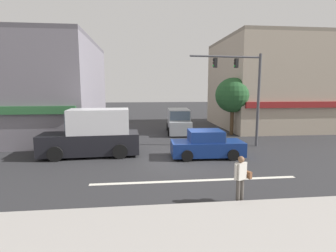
% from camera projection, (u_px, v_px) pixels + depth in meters
% --- Properties ---
extents(ground_plane, '(120.00, 120.00, 0.00)m').
position_uv_depth(ground_plane, '(183.00, 159.00, 14.73)').
color(ground_plane, '#2B2B2D').
extents(lane_marking_stripe, '(9.00, 0.24, 0.01)m').
position_uv_depth(lane_marking_stripe, '(196.00, 181.00, 11.29)').
color(lane_marking_stripe, silver).
rests_on(lane_marking_stripe, ground).
extents(sidewalk_curb, '(40.00, 5.00, 0.16)m').
position_uv_depth(sidewalk_curb, '(240.00, 249.00, 6.36)').
color(sidewalk_curb, '#9E9993').
rests_on(sidewalk_curb, ground).
extents(building_left_block, '(13.38, 12.16, 7.80)m').
position_uv_depth(building_left_block, '(13.00, 89.00, 21.52)').
color(building_left_block, slate).
rests_on(building_left_block, ground).
extents(building_right_corner, '(12.00, 10.88, 8.77)m').
position_uv_depth(building_right_corner, '(279.00, 84.00, 26.73)').
color(building_right_corner, tan).
rests_on(building_right_corner, ground).
extents(street_tree, '(2.91, 2.91, 4.83)m').
position_uv_depth(street_tree, '(233.00, 95.00, 21.98)').
color(street_tree, '#4C3823').
rests_on(street_tree, ground).
extents(utility_pole_near_left, '(1.40, 0.22, 7.80)m').
position_uv_depth(utility_pole_near_left, '(64.00, 87.00, 18.11)').
color(utility_pole_near_left, brown).
rests_on(utility_pole_near_left, ground).
extents(utility_pole_far_right, '(1.40, 0.22, 8.84)m').
position_uv_depth(utility_pole_far_right, '(251.00, 81.00, 23.21)').
color(utility_pole_far_right, brown).
rests_on(utility_pole_far_right, ground).
extents(traffic_light_mast, '(4.88, 0.53, 6.20)m').
position_uv_depth(traffic_light_mast, '(246.00, 85.00, 17.25)').
color(traffic_light_mast, '#47474C').
rests_on(traffic_light_mast, ground).
extents(van_crossing_rightbound, '(2.28, 4.71, 2.11)m').
position_uv_depth(van_crossing_rightbound, '(179.00, 122.00, 23.22)').
color(van_crossing_rightbound, '#999EA3').
rests_on(van_crossing_rightbound, ground).
extents(sedan_waiting_far, '(4.16, 1.99, 1.58)m').
position_uv_depth(sedan_waiting_far, '(207.00, 145.00, 15.04)').
color(sedan_waiting_far, navy).
rests_on(sedan_waiting_far, ground).
extents(box_truck_crossing_center, '(5.70, 2.46, 2.75)m').
position_uv_depth(box_truck_crossing_center, '(94.00, 135.00, 15.34)').
color(box_truck_crossing_center, black).
rests_on(box_truck_crossing_center, ground).
extents(pedestrian_foreground_with_bag, '(0.68, 0.43, 1.67)m').
position_uv_depth(pedestrian_foreground_with_bag, '(241.00, 176.00, 8.98)').
color(pedestrian_foreground_with_bag, '#4C4742').
rests_on(pedestrian_foreground_with_bag, ground).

